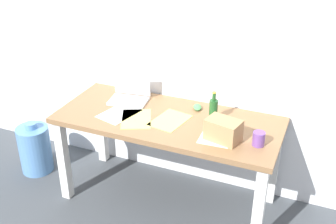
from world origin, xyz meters
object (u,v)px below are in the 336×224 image
desk (168,130)px  computer_mouse (197,107)px  laptop_left (130,95)px  cardboard_box (223,130)px  beer_bottle (213,110)px  water_cooler_jug (35,149)px  coffee_mug (259,139)px

desk → computer_mouse: 0.29m
laptop_left → cardboard_box: (0.84, -0.30, 0.02)m
beer_bottle → computer_mouse: bearing=142.0°
computer_mouse → water_cooler_jug: computer_mouse is taller
laptop_left → water_cooler_jug: bearing=-164.1°
desk → laptop_left: (-0.39, 0.16, 0.15)m
desk → laptop_left: 0.45m
laptop_left → beer_bottle: size_ratio=1.42×
desk → beer_bottle: (0.31, 0.09, 0.19)m
beer_bottle → water_cooler_jug: beer_bottle is taller
desk → water_cooler_jug: (-1.22, -0.08, -0.42)m
laptop_left → cardboard_box: bearing=-19.4°
computer_mouse → coffee_mug: 0.63m
laptop_left → coffee_mug: (1.08, -0.27, -0.00)m
laptop_left → desk: bearing=-21.9°
desk → coffee_mug: coffee_mug is taller
cardboard_box → water_cooler_jug: bearing=177.9°
cardboard_box → water_cooler_jug: 1.78m
computer_mouse → coffee_mug: coffee_mug is taller
beer_bottle → coffee_mug: 0.43m
beer_bottle → cardboard_box: size_ratio=1.02×
beer_bottle → computer_mouse: 0.22m
water_cooler_jug → coffee_mug: bearing=-1.1°
desk → water_cooler_jug: 1.30m
desk → laptop_left: bearing=158.1°
desk → cardboard_box: bearing=-17.1°
laptop_left → beer_bottle: 0.71m
desk → computer_mouse: (0.15, 0.22, 0.12)m
beer_bottle → coffee_mug: beer_bottle is taller
cardboard_box → computer_mouse: bearing=130.1°
desk → beer_bottle: size_ratio=7.25×
laptop_left → computer_mouse: (0.54, 0.06, -0.03)m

